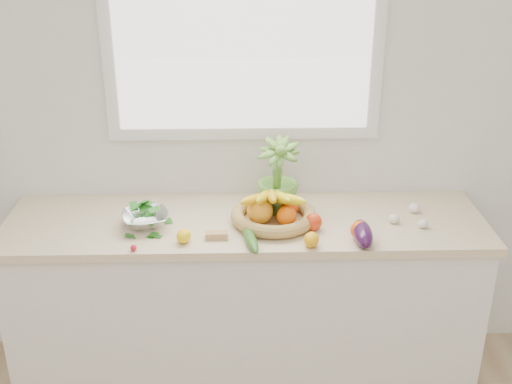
{
  "coord_description": "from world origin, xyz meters",
  "views": [
    {
      "loc": [
        -0.02,
        -0.72,
        2.25
      ],
      "look_at": [
        0.05,
        1.93,
        1.05
      ],
      "focal_mm": 45.0,
      "sensor_mm": 36.0,
      "label": 1
    }
  ],
  "objects_px": {
    "apple": "(313,222)",
    "fruit_basket": "(273,211)",
    "colander_with_spinach": "(145,215)",
    "potted_herb": "(278,176)",
    "cucumber": "(250,238)",
    "eggplant": "(363,234)"
  },
  "relations": [
    {
      "from": "cucumber",
      "to": "potted_herb",
      "type": "distance_m",
      "value": 0.37
    },
    {
      "from": "eggplant",
      "to": "potted_herb",
      "type": "relative_size",
      "value": 0.6
    },
    {
      "from": "potted_herb",
      "to": "fruit_basket",
      "type": "relative_size",
      "value": 0.89
    },
    {
      "from": "colander_with_spinach",
      "to": "eggplant",
      "type": "bearing_deg",
      "value": -10.33
    },
    {
      "from": "apple",
      "to": "fruit_basket",
      "type": "height_order",
      "value": "fruit_basket"
    },
    {
      "from": "eggplant",
      "to": "fruit_basket",
      "type": "xyz_separation_m",
      "value": [
        -0.38,
        0.21,
        0.01
      ]
    },
    {
      "from": "potted_herb",
      "to": "colander_with_spinach",
      "type": "distance_m",
      "value": 0.64
    },
    {
      "from": "apple",
      "to": "eggplant",
      "type": "relative_size",
      "value": 0.37
    },
    {
      "from": "cucumber",
      "to": "colander_with_spinach",
      "type": "distance_m",
      "value": 0.5
    },
    {
      "from": "eggplant",
      "to": "colander_with_spinach",
      "type": "height_order",
      "value": "colander_with_spinach"
    },
    {
      "from": "apple",
      "to": "potted_herb",
      "type": "bearing_deg",
      "value": 128.27
    },
    {
      "from": "cucumber",
      "to": "potted_herb",
      "type": "bearing_deg",
      "value": 66.64
    },
    {
      "from": "colander_with_spinach",
      "to": "fruit_basket",
      "type": "bearing_deg",
      "value": 3.21
    },
    {
      "from": "cucumber",
      "to": "apple",
      "type": "bearing_deg",
      "value": 22.45
    },
    {
      "from": "potted_herb",
      "to": "fruit_basket",
      "type": "height_order",
      "value": "potted_herb"
    },
    {
      "from": "cucumber",
      "to": "fruit_basket",
      "type": "height_order",
      "value": "fruit_basket"
    },
    {
      "from": "apple",
      "to": "fruit_basket",
      "type": "distance_m",
      "value": 0.2
    },
    {
      "from": "eggplant",
      "to": "cucumber",
      "type": "distance_m",
      "value": 0.49
    },
    {
      "from": "cucumber",
      "to": "colander_with_spinach",
      "type": "bearing_deg",
      "value": 160.25
    },
    {
      "from": "colander_with_spinach",
      "to": "potted_herb",
      "type": "bearing_deg",
      "value": 12.99
    },
    {
      "from": "potted_herb",
      "to": "colander_with_spinach",
      "type": "height_order",
      "value": "potted_herb"
    },
    {
      "from": "cucumber",
      "to": "colander_with_spinach",
      "type": "xyz_separation_m",
      "value": [
        -0.47,
        0.17,
        0.03
      ]
    }
  ]
}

